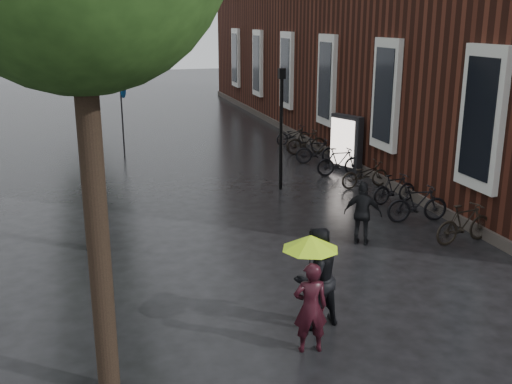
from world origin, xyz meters
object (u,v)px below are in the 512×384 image
object	(u,v)px
pedestrian_walking	(363,213)
ad_lightbox	(346,143)
person_black	(316,278)
lamp_post	(281,117)
person_burgundy	(310,307)
parked_bicycles	(352,167)

from	to	relation	value
pedestrian_walking	ad_lightbox	size ratio (longest dim) A/B	0.77
person_black	pedestrian_walking	bearing A→B (deg)	-145.29
person_black	lamp_post	world-z (taller)	lamp_post
person_burgundy	parked_bicycles	size ratio (longest dim) A/B	0.12
ad_lightbox	parked_bicycles	bearing A→B (deg)	-126.33
lamp_post	person_black	bearing A→B (deg)	-104.34
pedestrian_walking	ad_lightbox	xyz separation A→B (m)	(2.65, 6.93, 0.24)
person_black	ad_lightbox	xyz separation A→B (m)	(5.29, 10.47, 0.09)
parked_bicycles	pedestrian_walking	bearing A→B (deg)	-112.38
pedestrian_walking	lamp_post	bearing A→B (deg)	-52.70
person_burgundy	ad_lightbox	size ratio (longest dim) A/B	0.77
pedestrian_walking	parked_bicycles	distance (m)	6.06
parked_bicycles	lamp_post	xyz separation A→B (m)	(-2.69, -0.33, 1.89)
lamp_post	parked_bicycles	bearing A→B (deg)	6.92
person_burgundy	person_black	world-z (taller)	person_black
pedestrian_walking	person_burgundy	bearing A→B (deg)	88.06
person_black	pedestrian_walking	world-z (taller)	person_black
ad_lightbox	lamp_post	size ratio (longest dim) A/B	0.53
person_burgundy	pedestrian_walking	bearing A→B (deg)	-117.77
parked_bicycles	ad_lightbox	distance (m)	1.48
person_burgundy	person_black	size ratio (longest dim) A/B	0.84
person_burgundy	parked_bicycles	distance (m)	11.25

